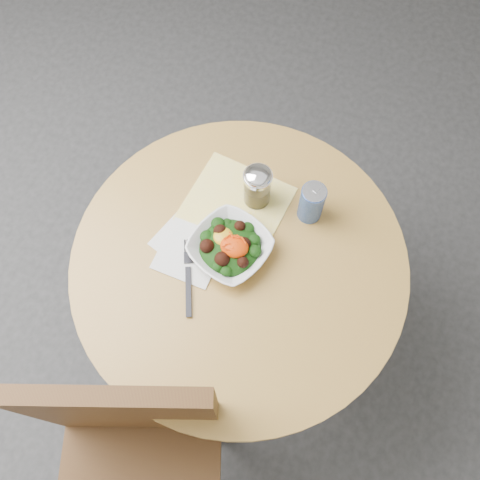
% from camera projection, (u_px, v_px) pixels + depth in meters
% --- Properties ---
extents(ground, '(6.00, 6.00, 0.00)m').
position_uv_depth(ground, '(239.00, 330.00, 2.10)').
color(ground, '#2A2A2C').
rests_on(ground, ground).
extents(table, '(0.90, 0.90, 0.75)m').
position_uv_depth(table, '(239.00, 285.00, 1.60)').
color(table, black).
rests_on(table, ground).
extents(chair, '(0.55, 0.55, 0.99)m').
position_uv_depth(chair, '(136.00, 460.00, 1.40)').
color(chair, '#4A3114').
rests_on(chair, ground).
extents(cloth_napkin, '(0.30, 0.28, 0.00)m').
position_uv_depth(cloth_napkin, '(236.00, 204.00, 1.48)').
color(cloth_napkin, yellow).
rests_on(cloth_napkin, table).
extents(paper_napkins, '(0.21, 0.22, 0.00)m').
position_uv_depth(paper_napkins, '(190.00, 246.00, 1.43)').
color(paper_napkins, silver).
rests_on(paper_napkins, table).
extents(salad_bowl, '(0.26, 0.26, 0.08)m').
position_uv_depth(salad_bowl, '(230.00, 247.00, 1.40)').
color(salad_bowl, white).
rests_on(salad_bowl, table).
extents(fork, '(0.10, 0.21, 0.00)m').
position_uv_depth(fork, '(189.00, 274.00, 1.39)').
color(fork, black).
rests_on(fork, table).
extents(spice_shaker, '(0.08, 0.08, 0.14)m').
position_uv_depth(spice_shaker, '(257.00, 187.00, 1.43)').
color(spice_shaker, silver).
rests_on(spice_shaker, table).
extents(beverage_can, '(0.07, 0.07, 0.13)m').
position_uv_depth(beverage_can, '(312.00, 203.00, 1.41)').
color(beverage_can, navy).
rests_on(beverage_can, table).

